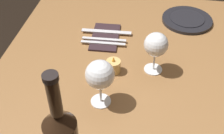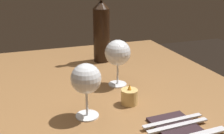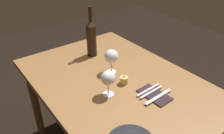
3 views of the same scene
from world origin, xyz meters
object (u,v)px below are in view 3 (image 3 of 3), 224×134
(folded_napkin, at_px, (154,95))
(fork_inner, at_px, (151,92))
(wine_glass_right, at_px, (108,78))
(wine_bottle, at_px, (91,38))
(fork_outer, at_px, (148,90))
(votive_candle, at_px, (124,80))
(table_knife, at_px, (158,97))
(wine_glass_left, at_px, (111,57))

(folded_napkin, xyz_separation_m, fork_inner, (-0.02, 0.00, 0.01))
(wine_glass_right, height_order, wine_bottle, wine_bottle)
(fork_outer, bearing_deg, wine_glass_right, -119.56)
(wine_glass_right, bearing_deg, folded_napkin, 51.02)
(votive_candle, bearing_deg, table_knife, 15.87)
(folded_napkin, xyz_separation_m, fork_outer, (-0.05, 0.00, 0.01))
(wine_glass_right, bearing_deg, fork_outer, 60.44)
(wine_glass_right, distance_m, table_knife, 0.30)
(wine_bottle, relative_size, fork_inner, 2.08)
(wine_glass_right, distance_m, wine_bottle, 0.50)
(fork_outer, distance_m, table_knife, 0.08)
(folded_napkin, bearing_deg, table_knife, 0.00)
(votive_candle, xyz_separation_m, fork_inner, (0.17, 0.06, -0.01))
(wine_glass_right, relative_size, wine_bottle, 0.42)
(fork_inner, bearing_deg, fork_outer, 180.00)
(votive_candle, height_order, fork_outer, votive_candle)
(wine_glass_left, xyz_separation_m, fork_inner, (0.32, 0.05, -0.11))
(wine_glass_left, xyz_separation_m, wine_bottle, (-0.28, 0.03, 0.03))
(wine_glass_left, height_order, folded_napkin, wine_glass_left)
(wine_bottle, bearing_deg, wine_glass_left, -5.70)
(wine_glass_right, distance_m, votive_candle, 0.17)
(fork_outer, relative_size, table_knife, 0.86)
(votive_candle, bearing_deg, fork_outer, 23.66)
(wine_glass_left, relative_size, folded_napkin, 0.86)
(folded_napkin, bearing_deg, votive_candle, -161.87)
(wine_glass_right, xyz_separation_m, folded_napkin, (0.17, 0.21, -0.11))
(folded_napkin, bearing_deg, wine_bottle, -178.28)
(folded_napkin, height_order, fork_inner, fork_inner)
(fork_outer, xyz_separation_m, table_knife, (0.08, 0.00, 0.00))
(wine_bottle, bearing_deg, fork_outer, 1.87)
(wine_bottle, relative_size, folded_napkin, 1.93)
(folded_napkin, relative_size, table_knife, 0.92)
(fork_inner, relative_size, table_knife, 0.86)
(votive_candle, bearing_deg, fork_inner, 20.54)
(votive_candle, height_order, table_knife, votive_candle)
(wine_glass_left, relative_size, table_knife, 0.79)
(folded_napkin, height_order, fork_outer, fork_outer)
(wine_bottle, bearing_deg, fork_inner, 1.80)
(folded_napkin, bearing_deg, wine_glass_right, -128.98)
(fork_inner, height_order, table_knife, same)
(wine_glass_left, height_order, fork_inner, wine_glass_left)
(folded_napkin, distance_m, table_knife, 0.03)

